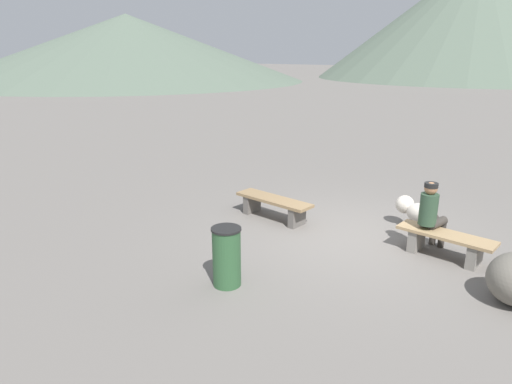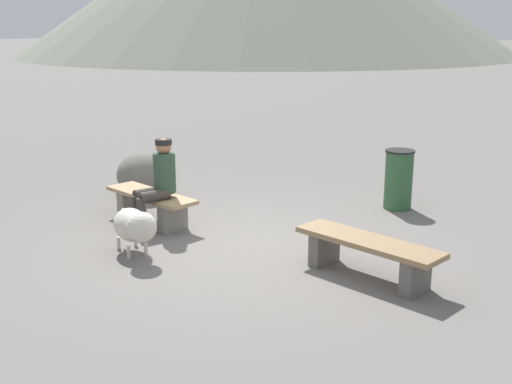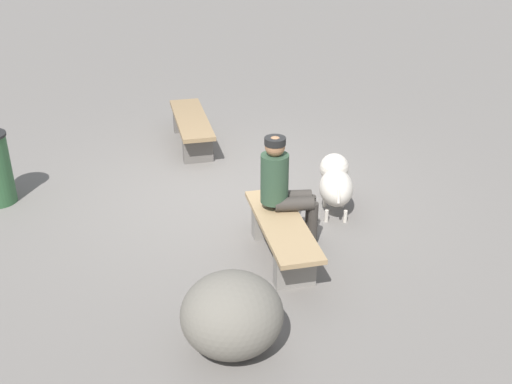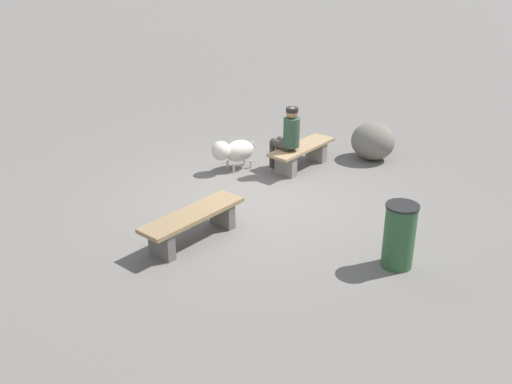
{
  "view_description": "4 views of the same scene",
  "coord_description": "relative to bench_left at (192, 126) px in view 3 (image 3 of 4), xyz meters",
  "views": [
    {
      "loc": [
        3.14,
        -7.3,
        3.3
      ],
      "look_at": [
        -1.57,
        -0.83,
        0.81
      ],
      "focal_mm": 31.64,
      "sensor_mm": 36.0,
      "label": 1
    },
    {
      "loc": [
        -4.88,
        5.88,
        2.72
      ],
      "look_at": [
        0.63,
        -0.98,
        0.39
      ],
      "focal_mm": 44.74,
      "sensor_mm": 36.0,
      "label": 2
    },
    {
      "loc": [
        6.77,
        -1.95,
        3.6
      ],
      "look_at": [
        1.0,
        0.06,
        0.5
      ],
      "focal_mm": 43.58,
      "sensor_mm": 36.0,
      "label": 3
    },
    {
      "loc": [
        -7.43,
        -4.98,
        4.16
      ],
      "look_at": [
        -0.65,
        -0.38,
        0.46
      ],
      "focal_mm": 41.33,
      "sensor_mm": 36.0,
      "label": 4
    }
  ],
  "objects": [
    {
      "name": "ground",
      "position": [
        1.72,
        0.01,
        -0.34
      ],
      "size": [
        210.0,
        210.0,
        0.06
      ],
      "primitive_type": "cube",
      "color": "slate"
    },
    {
      "name": "bench_left",
      "position": [
        0.0,
        0.0,
        0.0
      ],
      "size": [
        1.75,
        0.63,
        0.44
      ],
      "rotation": [
        0.0,
        0.0,
        -0.11
      ],
      "color": "#605B56",
      "rests_on": "ground"
    },
    {
      "name": "bench_right",
      "position": [
        3.34,
        0.14,
        -0.02
      ],
      "size": [
        1.59,
        0.62,
        0.44
      ],
      "rotation": [
        0.0,
        0.0,
        -0.11
      ],
      "color": "gray",
      "rests_on": "ground"
    },
    {
      "name": "seated_person",
      "position": [
        3.03,
        0.27,
        0.4
      ],
      "size": [
        0.41,
        0.62,
        1.25
      ],
      "rotation": [
        0.0,
        0.0,
        -0.26
      ],
      "color": "#2D4733",
      "rests_on": "ground"
    },
    {
      "name": "dog",
      "position": [
        2.53,
        1.13,
        0.07
      ],
      "size": [
        0.91,
        0.62,
        0.61
      ],
      "rotation": [
        0.0,
        0.0,
        2.76
      ],
      "color": "beige",
      "rests_on": "ground"
    },
    {
      "name": "boulder",
      "position": [
        4.52,
        -0.77,
        0.06
      ],
      "size": [
        1.0,
        1.04,
        0.72
      ],
      "primitive_type": "ellipsoid",
      "rotation": [
        0.0,
        0.0,
        1.33
      ],
      "color": "#6B665B",
      "rests_on": "ground"
    }
  ]
}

